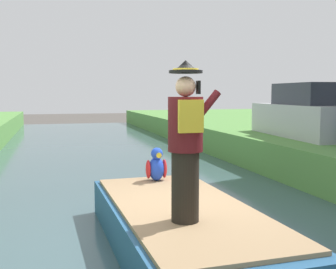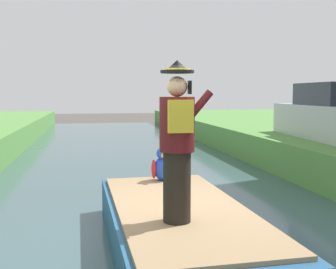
{
  "view_description": "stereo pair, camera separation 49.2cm",
  "coord_description": "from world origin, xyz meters",
  "px_view_note": "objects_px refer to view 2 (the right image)",
  "views": [
    {
      "loc": [
        -1.63,
        -5.18,
        2.19
      ],
      "look_at": [
        -0.06,
        0.39,
        1.61
      ],
      "focal_mm": 44.11,
      "sensor_mm": 36.0,
      "label": 1
    },
    {
      "loc": [
        -1.15,
        -5.29,
        2.19
      ],
      "look_at": [
        -0.06,
        0.39,
        1.61
      ],
      "focal_mm": 44.11,
      "sensor_mm": 36.0,
      "label": 2
    }
  ],
  "objects_px": {
    "person_pirate": "(177,142)",
    "parked_car_silver": "(331,115)",
    "boat": "(179,228)",
    "parrot_plush": "(162,166)"
  },
  "relations": [
    {
      "from": "parrot_plush",
      "to": "person_pirate",
      "type": "bearing_deg",
      "value": -95.57
    },
    {
      "from": "boat",
      "to": "person_pirate",
      "type": "distance_m",
      "value": 1.42
    },
    {
      "from": "boat",
      "to": "person_pirate",
      "type": "xyz_separation_m",
      "value": [
        -0.17,
        -0.67,
        1.23
      ]
    },
    {
      "from": "boat",
      "to": "parked_car_silver",
      "type": "height_order",
      "value": "parked_car_silver"
    },
    {
      "from": "person_pirate",
      "to": "parked_car_silver",
      "type": "distance_m",
      "value": 7.98
    },
    {
      "from": "boat",
      "to": "parrot_plush",
      "type": "distance_m",
      "value": 1.68
    },
    {
      "from": "person_pirate",
      "to": "parrot_plush",
      "type": "relative_size",
      "value": 3.25
    },
    {
      "from": "person_pirate",
      "to": "parrot_plush",
      "type": "distance_m",
      "value": 2.37
    },
    {
      "from": "parrot_plush",
      "to": "parked_car_silver",
      "type": "height_order",
      "value": "parked_car_silver"
    },
    {
      "from": "boat",
      "to": "parked_car_silver",
      "type": "bearing_deg",
      "value": 43.2
    }
  ]
}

